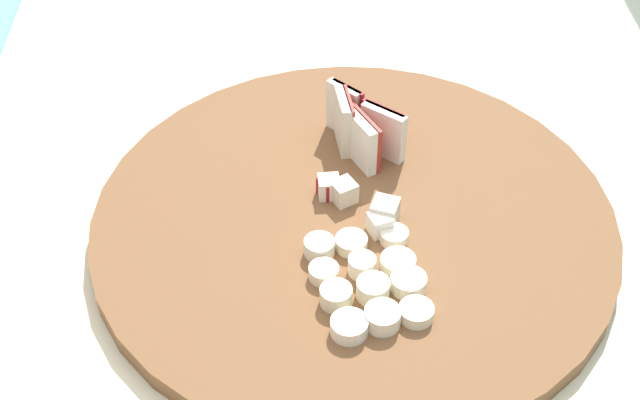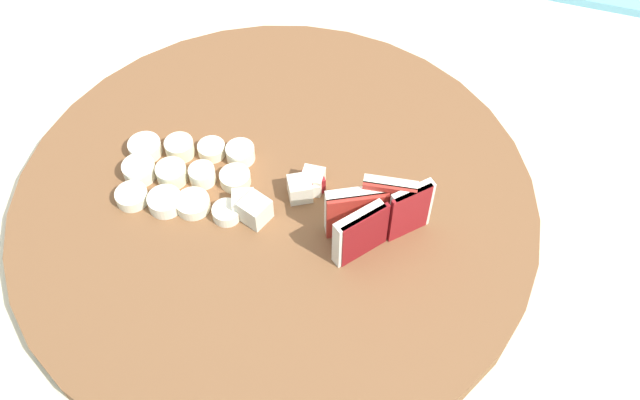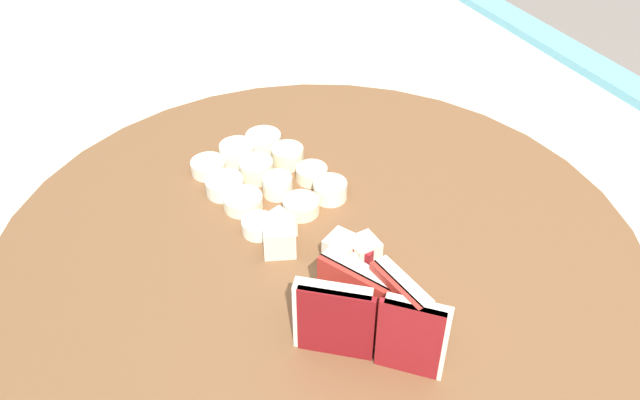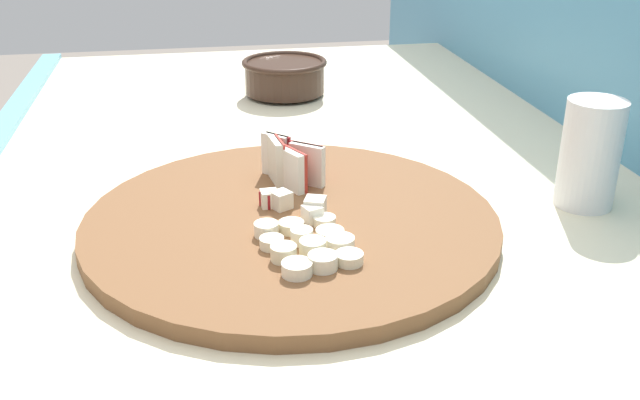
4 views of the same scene
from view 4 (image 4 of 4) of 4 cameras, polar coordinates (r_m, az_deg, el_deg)
tile_backsplash at (r=1.17m, az=21.78°, el=-7.20°), size 2.40×0.04×1.39m
cutting_board at (r=0.80m, az=-2.28°, el=-1.81°), size 0.46×0.46×0.02m
apple_wedge_fan at (r=0.87m, az=-2.47°, el=2.94°), size 0.08×0.07×0.05m
apple_dice_pile at (r=0.80m, az=-2.18°, el=-0.33°), size 0.07×0.07×0.02m
banana_slice_rows at (r=0.72m, az=-0.96°, el=-3.53°), size 0.12×0.10×0.02m
ceramic_bowl at (r=1.30m, az=-2.80°, el=9.78°), size 0.15×0.15×0.06m
small_jar at (r=0.90m, az=20.48°, el=3.42°), size 0.07×0.07×0.13m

